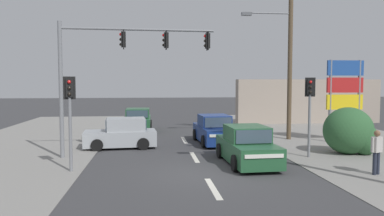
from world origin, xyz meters
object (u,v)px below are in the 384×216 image
object	(u,v)px
hatchback_oncoming_mid	(122,134)
traffic_signal_mast	(116,60)
sedan_oncoming_near	(138,121)
pedestal_signal_left_kerb	(70,107)
sedan_kerbside_parked	(214,130)
pedestrian_at_kerb	(377,150)
pedestal_signal_right_kerb	(310,103)
utility_pole_midground_right	(288,46)
sedan_crossing_left	(247,147)
shopping_plaza_sign	(345,89)

from	to	relation	value
hatchback_oncoming_mid	traffic_signal_mast	bearing A→B (deg)	-91.19
sedan_oncoming_near	hatchback_oncoming_mid	distance (m)	6.72
pedestal_signal_left_kerb	sedan_kerbside_parked	size ratio (longest dim) A/B	0.83
traffic_signal_mast	pedestrian_at_kerb	world-z (taller)	traffic_signal_mast
pedestal_signal_left_kerb	pedestrian_at_kerb	xyz separation A→B (m)	(11.04, -1.74, -1.49)
pedestal_signal_right_kerb	pedestrian_at_kerb	size ratio (longest dim) A/B	2.18
pedestrian_at_kerb	sedan_oncoming_near	bearing A→B (deg)	123.52
utility_pole_midground_right	sedan_crossing_left	bearing A→B (deg)	-123.23
pedestal_signal_left_kerb	shopping_plaza_sign	world-z (taller)	shopping_plaza_sign
sedan_kerbside_parked	pedestrian_at_kerb	distance (m)	8.97
pedestal_signal_left_kerb	sedan_crossing_left	xyz separation A→B (m)	(6.91, 0.70, -1.71)
shopping_plaza_sign	traffic_signal_mast	bearing A→B (deg)	-167.03
sedan_oncoming_near	hatchback_oncoming_mid	world-z (taller)	sedan_oncoming_near
sedan_kerbside_parked	sedan_crossing_left	size ratio (longest dim) A/B	1.00
pedestal_signal_right_kerb	sedan_crossing_left	size ratio (longest dim) A/B	0.83
sedan_oncoming_near	hatchback_oncoming_mid	size ratio (longest dim) A/B	1.14
sedan_kerbside_parked	sedan_oncoming_near	world-z (taller)	same
sedan_oncoming_near	pedestrian_at_kerb	size ratio (longest dim) A/B	2.61
pedestal_signal_left_kerb	sedan_kerbside_parked	world-z (taller)	pedestal_signal_left_kerb
utility_pole_midground_right	shopping_plaza_sign	bearing A→B (deg)	-22.09
shopping_plaza_sign	hatchback_oncoming_mid	bearing A→B (deg)	-177.32
shopping_plaza_sign	sedan_crossing_left	size ratio (longest dim) A/B	1.07
shopping_plaza_sign	sedan_kerbside_parked	bearing A→B (deg)	177.28
pedestrian_at_kerb	pedestal_signal_left_kerb	bearing A→B (deg)	171.07
pedestal_signal_right_kerb	hatchback_oncoming_mid	distance (m)	9.30
sedan_oncoming_near	hatchback_oncoming_mid	xyz separation A→B (m)	(-0.61, -6.69, -0.00)
traffic_signal_mast	hatchback_oncoming_mid	distance (m)	4.30
shopping_plaza_sign	sedan_kerbside_parked	xyz separation A→B (m)	(-7.33, 0.35, -2.28)
traffic_signal_mast	sedan_kerbside_parked	distance (m)	6.97
pedestal_signal_left_kerb	sedan_crossing_left	world-z (taller)	pedestal_signal_left_kerb
sedan_kerbside_parked	utility_pole_midground_right	bearing A→B (deg)	10.53
utility_pole_midground_right	traffic_signal_mast	size ratio (longest dim) A/B	1.47
sedan_kerbside_parked	sedan_oncoming_near	size ratio (longest dim) A/B	1.01
pedestal_signal_left_kerb	sedan_oncoming_near	world-z (taller)	pedestal_signal_left_kerb
traffic_signal_mast	shopping_plaza_sign	xyz separation A→B (m)	(12.33, 2.84, -1.37)
sedan_oncoming_near	pedestrian_at_kerb	distance (m)	16.16
shopping_plaza_sign	sedan_crossing_left	distance (m)	8.77
sedan_crossing_left	sedan_kerbside_parked	bearing A→B (deg)	94.78
utility_pole_midground_right	pedestal_signal_left_kerb	distance (m)	13.20
utility_pole_midground_right	sedan_kerbside_parked	world-z (taller)	utility_pole_midground_right
utility_pole_midground_right	sedan_oncoming_near	size ratio (longest dim) A/B	2.38
pedestal_signal_right_kerb	sedan_oncoming_near	size ratio (longest dim) A/B	0.84
sedan_kerbside_parked	hatchback_oncoming_mid	bearing A→B (deg)	-169.44
traffic_signal_mast	sedan_kerbside_parked	xyz separation A→B (m)	(5.00, 3.19, -3.65)
traffic_signal_mast	pedestrian_at_kerb	xyz separation A→B (m)	(9.58, -4.52, -3.43)
sedan_oncoming_near	sedan_crossing_left	world-z (taller)	same
utility_pole_midground_right	shopping_plaza_sign	distance (m)	3.97
hatchback_oncoming_mid	pedestal_signal_left_kerb	bearing A→B (deg)	-106.63
traffic_signal_mast	pedestrian_at_kerb	bearing A→B (deg)	-25.27
pedestal_signal_right_kerb	hatchback_oncoming_mid	xyz separation A→B (m)	(-8.47, 3.45, -1.71)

